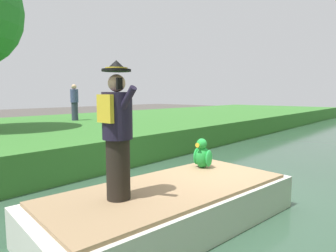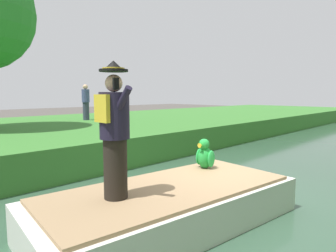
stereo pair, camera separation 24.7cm
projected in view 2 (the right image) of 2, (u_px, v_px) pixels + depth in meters
ground_plane at (223, 205)px, 5.65m from camera, size 80.00×80.00×0.00m
canal_water at (224, 203)px, 5.65m from camera, size 6.20×48.00×0.10m
grass_bank_near at (46, 137)px, 11.22m from camera, size 9.87×48.00×0.94m
boat at (170, 206)px, 4.57m from camera, size 2.28×4.38×0.61m
person_pirate at (115, 131)px, 3.94m from camera, size 0.61×0.42×1.85m
parrot_plush at (205, 155)px, 5.63m from camera, size 0.36×0.34×0.57m
person_bystander at (86, 102)px, 13.28m from camera, size 0.34×0.34×1.60m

